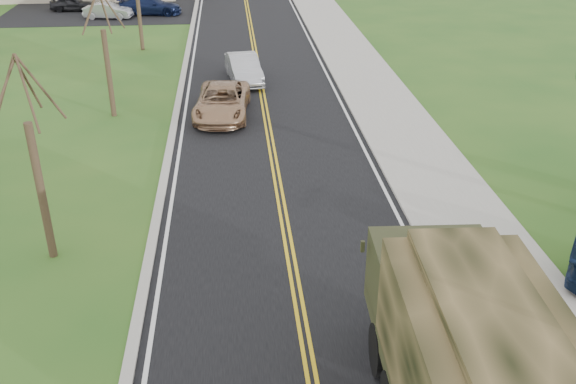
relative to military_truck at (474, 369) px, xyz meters
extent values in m
cube|color=black|center=(-2.62, 38.14, -2.21)|extent=(8.00, 120.00, 0.01)
cube|color=#9E998E|center=(1.53, 38.14, -2.16)|extent=(0.30, 120.00, 0.12)
cube|color=#9E998E|center=(3.28, 38.14, -2.17)|extent=(3.20, 120.00, 0.10)
cube|color=#9E998E|center=(-6.77, 38.14, -2.17)|extent=(0.30, 120.00, 0.10)
cylinder|color=#38281C|center=(-9.62, 8.14, -0.12)|extent=(0.24, 0.24, 4.20)
cylinder|color=#38281C|center=(-9.14, 8.27, 2.91)|extent=(1.01, 0.33, 1.90)
cylinder|color=#38281C|center=(-9.59, 8.76, 2.83)|extent=(0.13, 1.29, 1.74)
cylinder|color=#38281C|center=(-10.08, 8.32, 2.91)|extent=(0.98, 0.43, 1.90)
cylinder|color=#38281C|center=(-10.01, 7.67, 2.83)|extent=(0.79, 1.05, 1.77)
cylinder|color=#38281C|center=(-9.35, 7.73, 2.91)|extent=(0.58, 0.90, 1.90)
cylinder|color=#38281C|center=(-9.62, 20.14, -0.24)|extent=(0.24, 0.24, 3.96)
cylinder|color=#38281C|center=(-9.17, 20.27, 2.62)|extent=(0.96, 0.32, 1.79)
cylinder|color=#38281C|center=(-9.59, 20.73, 2.54)|extent=(0.12, 1.22, 1.65)
cylinder|color=#38281C|center=(-10.05, 20.31, 2.62)|extent=(0.93, 0.41, 1.79)
cylinder|color=#38281C|center=(-9.99, 19.69, 2.54)|extent=(0.75, 0.99, 1.67)
cylinder|color=#38281C|center=(-9.37, 19.75, 2.62)|extent=(0.55, 0.85, 1.80)
cylinder|color=#38281C|center=(-9.62, 32.14, 0.00)|extent=(0.24, 0.24, 4.44)
cube|color=black|center=(-12.62, 44.14, -2.21)|extent=(18.00, 10.00, 0.02)
cylinder|color=black|center=(-1.04, 2.49, -1.61)|extent=(0.44, 1.23, 1.21)
cylinder|color=black|center=(1.27, 2.38, -1.61)|extent=(0.44, 1.23, 1.21)
cube|color=#30331C|center=(0.14, 3.04, -0.13)|extent=(2.73, 2.21, 1.54)
cube|color=black|center=(0.19, 4.03, 0.09)|extent=(2.42, 0.20, 0.77)
cube|color=black|center=(-0.03, -0.69, 0.36)|extent=(3.01, 5.94, 2.20)
cube|color=black|center=(-0.03, -0.69, 1.52)|extent=(2.03, 5.90, 0.27)
imported|color=#A47D5C|center=(-4.61, 19.65, -1.52)|extent=(2.80, 5.26, 1.41)
imported|color=#A9A9AE|center=(-3.46, 24.86, -1.51)|extent=(2.06, 4.49, 1.43)
imported|color=black|center=(-16.45, 44.87, -1.63)|extent=(3.48, 1.50, 1.17)
imported|color=#ACACB1|center=(-13.18, 41.67, -1.62)|extent=(3.77, 1.86, 1.19)
imported|color=#0F1737|center=(-10.16, 42.90, -1.53)|extent=(4.95, 2.47, 1.38)
camera|label=1|loc=(-4.15, -8.50, 8.10)|focal=40.00mm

